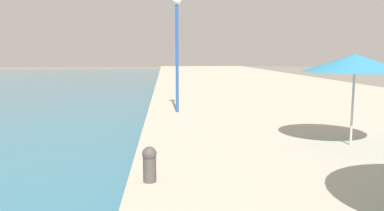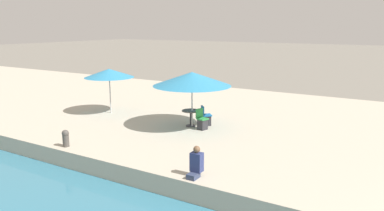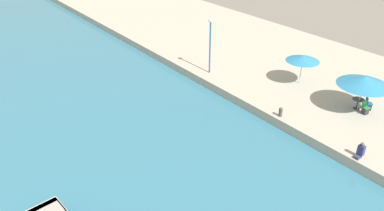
% 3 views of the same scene
% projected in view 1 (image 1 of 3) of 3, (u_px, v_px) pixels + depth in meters
% --- Properties ---
extents(quay_promenade, '(16.00, 90.00, 0.68)m').
position_uv_depth(quay_promenade, '(256.00, 88.00, 29.99)').
color(quay_promenade, '#BCB29E').
rests_on(quay_promenade, ground_plane).
extents(cafe_umbrella_white, '(2.53, 2.53, 2.31)m').
position_uv_depth(cafe_umbrella_white, '(355.00, 63.00, 9.30)').
color(cafe_umbrella_white, '#B7B7B7').
rests_on(cafe_umbrella_white, quay_promenade).
extents(mooring_bollard, '(0.26, 0.26, 0.65)m').
position_uv_depth(mooring_bollard, '(150.00, 163.00, 6.77)').
color(mooring_bollard, '#4C4742').
rests_on(mooring_bollard, quay_promenade).
extents(lamppost, '(0.36, 0.36, 4.56)m').
position_uv_depth(lamppost, '(177.00, 34.00, 14.62)').
color(lamppost, '#28519E').
rests_on(lamppost, quay_promenade).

